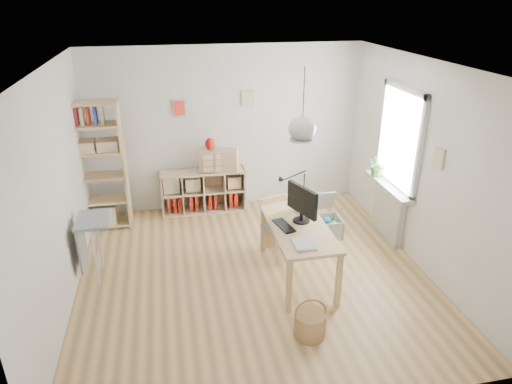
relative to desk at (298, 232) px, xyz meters
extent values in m
plane|color=tan|center=(-0.55, 0.15, -0.66)|extent=(4.50, 4.50, 0.00)
plane|color=white|center=(-0.55, 2.40, 0.69)|extent=(4.50, 0.00, 4.50)
plane|color=white|center=(-0.55, -2.10, 0.69)|extent=(4.50, 0.00, 4.50)
plane|color=white|center=(-2.80, 0.15, 0.69)|extent=(0.00, 4.50, 4.50)
plane|color=white|center=(1.70, 0.15, 0.69)|extent=(0.00, 4.50, 4.50)
plane|color=white|center=(-0.55, 0.15, 2.04)|extent=(4.50, 4.50, 0.00)
cylinder|color=black|center=(0.00, 0.00, 1.70)|extent=(0.01, 0.01, 0.68)
ellipsoid|color=silver|center=(0.00, 0.00, 1.34)|extent=(0.32, 0.32, 0.27)
cube|color=white|center=(1.69, 0.75, 0.89)|extent=(0.03, 1.00, 1.30)
cube|color=silver|center=(1.66, 0.21, 0.89)|extent=(0.06, 0.08, 1.46)
cube|color=silver|center=(1.66, 1.29, 0.89)|extent=(0.06, 0.08, 1.46)
cube|color=silver|center=(1.66, 0.75, 1.58)|extent=(0.06, 1.16, 0.08)
cube|color=silver|center=(1.66, 0.75, 0.20)|extent=(0.06, 1.16, 0.08)
cube|color=silver|center=(1.64, 0.75, -0.26)|extent=(0.10, 0.80, 0.80)
cube|color=silver|center=(1.59, 0.75, 0.17)|extent=(0.22, 1.20, 0.06)
cube|color=tan|center=(0.00, 0.00, 0.07)|extent=(0.70, 1.50, 0.04)
cube|color=tan|center=(-0.30, -0.70, -0.30)|extent=(0.06, 0.06, 0.71)
cube|color=tan|center=(-0.30, 0.70, -0.30)|extent=(0.06, 0.06, 0.71)
cube|color=tan|center=(0.30, -0.70, -0.30)|extent=(0.06, 0.06, 0.71)
cube|color=tan|center=(0.30, 0.70, -0.30)|extent=(0.06, 0.06, 0.71)
cube|color=beige|center=(-1.00, 2.19, -0.64)|extent=(1.40, 0.38, 0.03)
cube|color=beige|center=(-1.00, 2.19, 0.05)|extent=(1.40, 0.38, 0.03)
cube|color=beige|center=(-1.69, 2.19, -0.30)|extent=(0.03, 0.38, 0.72)
cube|color=beige|center=(-0.32, 2.19, -0.30)|extent=(0.03, 0.38, 0.72)
cube|color=beige|center=(-1.00, 2.37, -0.30)|extent=(1.40, 0.02, 0.72)
cube|color=maroon|center=(-1.58, 2.21, -0.47)|extent=(0.06, 0.26, 0.30)
cube|color=maroon|center=(-1.49, 2.21, -0.47)|extent=(0.05, 0.26, 0.30)
cube|color=maroon|center=(-1.41, 2.21, -0.47)|extent=(0.05, 0.26, 0.30)
cube|color=maroon|center=(-1.22, 2.21, -0.47)|extent=(0.05, 0.26, 0.30)
cube|color=maroon|center=(-1.13, 2.21, -0.47)|extent=(0.05, 0.26, 0.30)
cube|color=maroon|center=(-0.90, 2.21, -0.47)|extent=(0.06, 0.26, 0.30)
cube|color=maroon|center=(-0.81, 2.21, -0.47)|extent=(0.06, 0.26, 0.30)
cube|color=maroon|center=(-0.55, 2.21, -0.47)|extent=(0.06, 0.26, 0.30)
cube|color=maroon|center=(-0.46, 2.21, -0.47)|extent=(0.05, 0.26, 0.30)
cube|color=tan|center=(-2.96, 1.95, 0.34)|extent=(0.04, 0.38, 2.00)
cube|color=tan|center=(-2.20, 1.95, 0.34)|extent=(0.04, 0.38, 2.00)
cube|color=tan|center=(-2.58, 1.95, -0.61)|extent=(0.76, 0.38, 0.03)
cube|color=tan|center=(-2.58, 1.95, -0.21)|extent=(0.76, 0.38, 0.03)
cube|color=tan|center=(-2.58, 1.95, 0.19)|extent=(0.76, 0.38, 0.03)
cube|color=tan|center=(-2.58, 1.95, 0.59)|extent=(0.76, 0.38, 0.03)
cube|color=tan|center=(-2.58, 1.95, 0.99)|extent=(0.76, 0.38, 0.03)
cube|color=tan|center=(-2.58, 1.95, 1.32)|extent=(0.76, 0.38, 0.03)
cube|color=navy|center=(-2.86, 1.95, 1.14)|extent=(0.04, 0.18, 0.26)
cube|color=maroon|center=(-2.78, 1.95, 1.14)|extent=(0.04, 0.18, 0.26)
cube|color=beige|center=(-2.70, 1.95, 1.14)|extent=(0.04, 0.18, 0.26)
cube|color=maroon|center=(-2.62, 1.95, 1.14)|extent=(0.04, 0.18, 0.26)
cube|color=navy|center=(-2.52, 1.95, 1.14)|extent=(0.04, 0.18, 0.26)
cube|color=beige|center=(-2.42, 1.95, 1.14)|extent=(0.04, 0.18, 0.26)
cube|color=gray|center=(-2.52, 0.50, 0.17)|extent=(0.40, 0.55, 0.04)
cylinder|color=silver|center=(-2.52, 0.28, -0.25)|extent=(0.03, 0.03, 0.82)
cylinder|color=silver|center=(-2.52, 0.72, -0.25)|extent=(0.03, 0.03, 0.82)
cube|color=gray|center=(-2.70, 0.50, -0.16)|extent=(0.02, 0.50, 0.62)
cube|color=gray|center=(-0.08, 0.54, -0.22)|extent=(0.52, 0.52, 0.06)
cube|color=tan|center=(-0.19, 0.32, -0.45)|extent=(0.04, 0.04, 0.41)
cube|color=tan|center=(-0.30, 0.65, -0.45)|extent=(0.04, 0.04, 0.41)
cube|color=tan|center=(0.14, 0.43, -0.45)|extent=(0.04, 0.04, 0.41)
cube|color=tan|center=(0.03, 0.77, -0.45)|extent=(0.04, 0.04, 0.41)
cube|color=tan|center=(-0.14, 0.72, 0.00)|extent=(0.40, 0.16, 0.37)
cylinder|color=#9E7E47|center=(-0.18, -1.13, -0.51)|extent=(0.34, 0.34, 0.28)
torus|color=#9E7E47|center=(-0.18, -1.13, -0.35)|extent=(0.35, 0.05, 0.35)
cube|color=beige|center=(0.67, 0.95, -0.65)|extent=(0.59, 0.42, 0.02)
cube|color=beige|center=(0.40, 0.97, -0.51)|extent=(0.04, 0.39, 0.29)
cube|color=beige|center=(0.95, 0.94, -0.51)|extent=(0.04, 0.39, 0.29)
cube|color=beige|center=(0.66, 0.77, -0.51)|extent=(0.57, 0.05, 0.29)
cube|color=beige|center=(0.68, 1.14, -0.51)|extent=(0.57, 0.05, 0.29)
cube|color=beige|center=(0.69, 1.30, -0.24)|extent=(0.58, 0.22, 0.36)
sphere|color=yellow|center=(0.53, 0.90, -0.44)|extent=(0.13, 0.13, 0.13)
sphere|color=#176AA6|center=(0.77, 1.00, -0.44)|extent=(0.13, 0.13, 0.13)
sphere|color=#B04A16|center=(0.65, 0.93, -0.44)|extent=(0.13, 0.13, 0.13)
sphere|color=#2C792E|center=(0.83, 0.87, -0.44)|extent=(0.13, 0.13, 0.13)
cylinder|color=black|center=(0.07, 0.09, 0.10)|extent=(0.22, 0.22, 0.02)
cylinder|color=black|center=(0.07, 0.09, 0.16)|extent=(0.05, 0.05, 0.10)
cube|color=black|center=(0.07, 0.09, 0.39)|extent=(0.25, 0.53, 0.36)
cube|color=black|center=(-0.18, 0.00, 0.10)|extent=(0.23, 0.41, 0.02)
cylinder|color=black|center=(0.27, 0.67, 0.11)|extent=(0.06, 0.06, 0.04)
cylinder|color=black|center=(0.27, 0.67, 0.31)|extent=(0.02, 0.02, 0.39)
cone|color=black|center=(-0.06, 0.58, 0.49)|extent=(0.10, 0.07, 0.09)
sphere|color=#460917|center=(0.13, 0.39, 0.18)|extent=(0.16, 0.16, 0.16)
cube|color=silver|center=(-0.08, -0.49, 0.11)|extent=(0.24, 0.30, 0.03)
cube|color=beige|center=(-0.72, 2.19, 0.24)|extent=(0.68, 0.44, 0.36)
ellipsoid|color=#9A0F0C|center=(-0.86, 2.19, 0.52)|extent=(0.17, 0.17, 0.20)
imported|color=#2E5B22|center=(1.57, 1.10, 0.39)|extent=(0.36, 0.32, 0.36)
camera|label=1|loc=(-1.53, -4.86, 2.80)|focal=32.00mm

